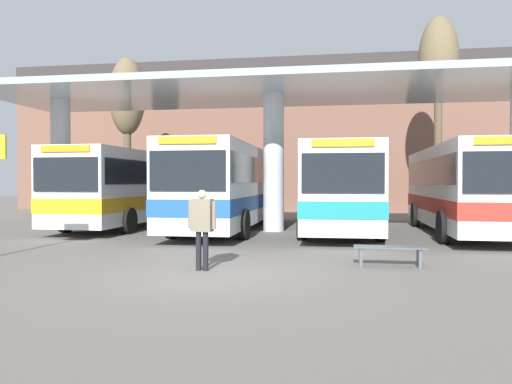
% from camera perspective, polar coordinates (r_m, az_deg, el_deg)
% --- Properties ---
extents(ground_plane, '(100.00, 100.00, 0.00)m').
position_cam_1_polar(ground_plane, '(10.46, -4.64, -9.36)').
color(ground_plane, '#605B56').
extents(townhouse_backdrop, '(40.00, 0.58, 9.99)m').
position_cam_1_polar(townhouse_backdrop, '(32.62, 5.06, 8.04)').
color(townhouse_backdrop, brown).
rests_on(townhouse_backdrop, ground_plane).
extents(station_canopy, '(22.92, 6.83, 5.56)m').
position_cam_1_polar(station_canopy, '(19.56, 2.03, 9.81)').
color(station_canopy, silver).
rests_on(station_canopy, ground_plane).
extents(transit_bus_left_bay, '(3.00, 10.72, 3.16)m').
position_cam_1_polar(transit_bus_left_bay, '(22.34, -13.73, 0.74)').
color(transit_bus_left_bay, white).
rests_on(transit_bus_left_bay, ground_plane).
extents(transit_bus_center_bay, '(2.81, 11.76, 3.26)m').
position_cam_1_polar(transit_bus_center_bay, '(20.18, -3.00, 0.90)').
color(transit_bus_center_bay, silver).
rests_on(transit_bus_center_bay, ground_plane).
extents(transit_bus_right_bay, '(2.96, 10.80, 3.15)m').
position_cam_1_polar(transit_bus_right_bay, '(19.62, 9.42, 0.71)').
color(transit_bus_right_bay, white).
rests_on(transit_bus_right_bay, ground_plane).
extents(transit_bus_far_right_bay, '(2.84, 10.32, 3.15)m').
position_cam_1_polar(transit_bus_far_right_bay, '(19.68, 22.54, 0.65)').
color(transit_bus_far_right_bay, white).
rests_on(transit_bus_far_right_bay, ground_plane).
extents(waiting_bench_mid_platform, '(1.60, 0.44, 0.46)m').
position_cam_1_polar(waiting_bench_mid_platform, '(11.68, 15.03, -6.60)').
color(waiting_bench_mid_platform, '#4C5156').
rests_on(waiting_bench_mid_platform, ground_plane).
extents(pedestrian_waiting, '(0.64, 0.30, 1.74)m').
position_cam_1_polar(pedestrian_waiting, '(10.80, -6.19, -3.36)').
color(pedestrian_waiting, black).
rests_on(pedestrian_waiting, ground_plane).
extents(poplar_tree_behind_left, '(1.96, 1.96, 8.85)m').
position_cam_1_polar(poplar_tree_behind_left, '(29.10, -14.51, 10.14)').
color(poplar_tree_behind_left, brown).
rests_on(poplar_tree_behind_left, ground_plane).
extents(poplar_tree_behind_right, '(1.94, 1.94, 10.11)m').
position_cam_1_polar(poplar_tree_behind_right, '(27.02, 20.14, 13.47)').
color(poplar_tree_behind_right, brown).
rests_on(poplar_tree_behind_right, ground_plane).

